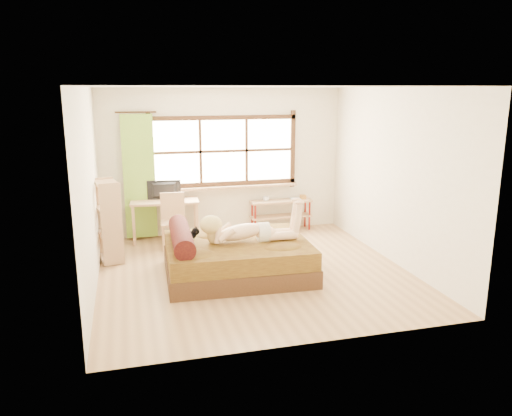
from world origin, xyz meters
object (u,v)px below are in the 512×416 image
object	(u,v)px
pipe_shelf	(282,208)
kitten	(187,234)
chair	(173,217)
bookshelf	(109,221)
woman	(248,221)
desk	(165,206)
bed	(234,257)

from	to	relation	value
pipe_shelf	kitten	bearing A→B (deg)	-136.00
chair	pipe_shelf	bearing A→B (deg)	17.12
kitten	bookshelf	bearing A→B (deg)	139.52
woman	kitten	bearing A→B (deg)	172.44
woman	desk	world-z (taller)	woman
chair	pipe_shelf	size ratio (longest dim) A/B	0.79
woman	bookshelf	bearing A→B (deg)	151.61
desk	chair	bearing A→B (deg)	-69.57
desk	bed	bearing A→B (deg)	-63.23
desk	chair	size ratio (longest dim) A/B	1.32
kitten	desk	bearing A→B (deg)	96.98
chair	bookshelf	size ratio (longest dim) A/B	0.72
woman	chair	bearing A→B (deg)	121.03
woman	bookshelf	world-z (taller)	bookshelf
pipe_shelf	bed	bearing A→B (deg)	-123.73
bed	pipe_shelf	bearing A→B (deg)	58.74
desk	bookshelf	distance (m)	1.29
bed	pipe_shelf	xyz separation A→B (m)	(1.39, 2.11, 0.15)
bed	chair	size ratio (longest dim) A/B	2.28
chair	woman	bearing A→B (deg)	-56.99
woman	desk	size ratio (longest dim) A/B	1.18
kitten	pipe_shelf	xyz separation A→B (m)	(2.06, 2.01, -0.21)
woman	desk	distance (m)	2.29
desk	pipe_shelf	bearing A→B (deg)	7.30
kitten	bookshelf	xyz separation A→B (m)	(-1.10, 1.02, 0.02)
desk	pipe_shelf	xyz separation A→B (m)	(2.22, 0.12, -0.21)
pipe_shelf	bookshelf	size ratio (longest dim) A/B	0.92
desk	pipe_shelf	distance (m)	2.23
bed	pipe_shelf	size ratio (longest dim) A/B	1.79
chair	desk	bearing A→B (deg)	110.43
bed	kitten	distance (m)	0.77
bed	woman	xyz separation A→B (m)	(0.20, -0.05, 0.55)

